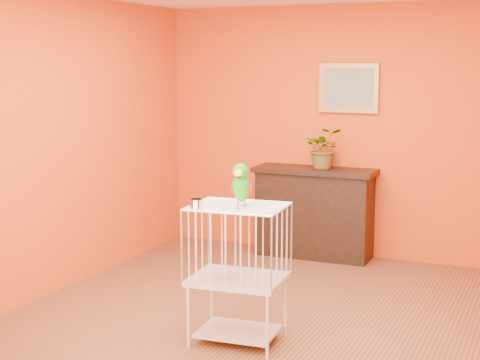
% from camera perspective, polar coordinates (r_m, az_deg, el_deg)
% --- Properties ---
extents(ground, '(4.50, 4.50, 0.00)m').
position_cam_1_polar(ground, '(5.86, 2.13, -10.90)').
color(ground, brown).
rests_on(ground, ground).
extents(room_shell, '(4.50, 4.50, 4.50)m').
position_cam_1_polar(room_shell, '(5.52, 2.22, 4.74)').
color(room_shell, '#C84912').
rests_on(room_shell, ground).
extents(console_cabinet, '(1.26, 0.45, 0.93)m').
position_cam_1_polar(console_cabinet, '(7.67, 5.76, -2.53)').
color(console_cabinet, black).
rests_on(console_cabinet, ground).
extents(potted_plant, '(0.51, 0.54, 0.33)m').
position_cam_1_polar(potted_plant, '(7.50, 6.43, 2.08)').
color(potted_plant, '#26722D').
rests_on(potted_plant, console_cabinet).
extents(framed_picture, '(0.62, 0.04, 0.50)m').
position_cam_1_polar(framed_picture, '(7.62, 8.41, 7.07)').
color(framed_picture, '#AB7A3D').
rests_on(framed_picture, room_shell).
extents(birdcage, '(0.69, 0.55, 1.00)m').
position_cam_1_polar(birdcage, '(5.29, -0.17, -7.16)').
color(birdcage, beige).
rests_on(birdcage, ground).
extents(feed_cup, '(0.09, 0.09, 0.06)m').
position_cam_1_polar(feed_cup, '(5.06, -3.41, -1.85)').
color(feed_cup, silver).
rests_on(feed_cup, birdcage).
extents(parrot, '(0.16, 0.28, 0.32)m').
position_cam_1_polar(parrot, '(5.09, 0.10, -0.36)').
color(parrot, '#59544C').
rests_on(parrot, birdcage).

